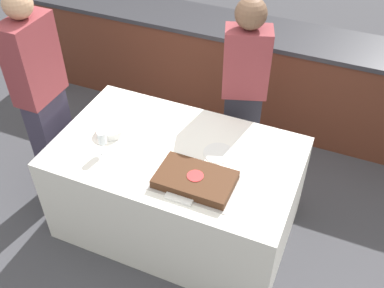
{
  "coord_description": "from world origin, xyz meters",
  "views": [
    {
      "loc": [
        0.97,
        -2.0,
        2.76
      ],
      "look_at": [
        0.12,
        0.0,
        0.85
      ],
      "focal_mm": 42.0,
      "sensor_mm": 36.0,
      "label": 1
    }
  ],
  "objects_px": {
    "person_seated_left": "(43,100)",
    "person_cutting_cake": "(244,92)",
    "plate_stack": "(111,130)",
    "cake": "(195,180)",
    "wine_glass": "(102,139)"
  },
  "relations": [
    {
      "from": "cake",
      "to": "person_seated_left",
      "type": "relative_size",
      "value": 0.31
    },
    {
      "from": "person_cutting_cake",
      "to": "wine_glass",
      "type": "bearing_deg",
      "value": 35.84
    },
    {
      "from": "wine_glass",
      "to": "person_seated_left",
      "type": "xyz_separation_m",
      "value": [
        -0.61,
        0.2,
        0.0
      ]
    },
    {
      "from": "wine_glass",
      "to": "plate_stack",
      "type": "bearing_deg",
      "value": 107.92
    },
    {
      "from": "plate_stack",
      "to": "person_seated_left",
      "type": "distance_m",
      "value": 0.56
    },
    {
      "from": "plate_stack",
      "to": "wine_glass",
      "type": "bearing_deg",
      "value": -72.08
    },
    {
      "from": "person_cutting_cake",
      "to": "person_seated_left",
      "type": "xyz_separation_m",
      "value": [
        -1.28,
        -0.72,
        0.05
      ]
    },
    {
      "from": "cake",
      "to": "wine_glass",
      "type": "distance_m",
      "value": 0.67
    },
    {
      "from": "cake",
      "to": "person_cutting_cake",
      "type": "relative_size",
      "value": 0.33
    },
    {
      "from": "cake",
      "to": "wine_glass",
      "type": "relative_size",
      "value": 3.07
    },
    {
      "from": "cake",
      "to": "wine_glass",
      "type": "bearing_deg",
      "value": 177.85
    },
    {
      "from": "person_seated_left",
      "to": "person_cutting_cake",
      "type": "bearing_deg",
      "value": -60.75
    },
    {
      "from": "plate_stack",
      "to": "person_seated_left",
      "type": "xyz_separation_m",
      "value": [
        -0.55,
        0.01,
        0.1
      ]
    },
    {
      "from": "wine_glass",
      "to": "person_seated_left",
      "type": "distance_m",
      "value": 0.64
    },
    {
      "from": "cake",
      "to": "plate_stack",
      "type": "xyz_separation_m",
      "value": [
        -0.73,
        0.22,
        -0.0
      ]
    }
  ]
}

